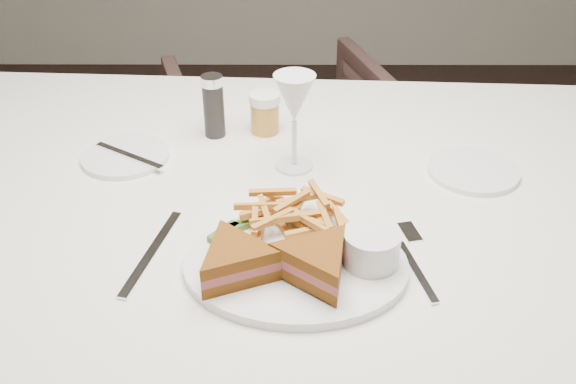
# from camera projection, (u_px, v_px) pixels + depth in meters

# --- Properties ---
(table) EXTENTS (1.57, 1.10, 0.75)m
(table) POSITION_uv_depth(u_px,v_px,m) (288.00, 358.00, 1.27)
(table) COLOR white
(table) RESTS_ON ground
(chair_far) EXTENTS (0.80, 0.77, 0.67)m
(chair_far) POSITION_uv_depth(u_px,v_px,m) (285.00, 156.00, 2.02)
(chair_far) COLOR #452F2A
(chair_far) RESTS_ON ground
(table_setting) EXTENTS (0.79, 0.62, 0.18)m
(table_setting) POSITION_uv_depth(u_px,v_px,m) (290.00, 206.00, 0.98)
(table_setting) COLOR white
(table_setting) RESTS_ON table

